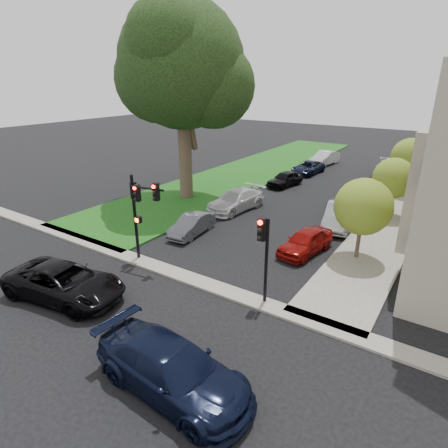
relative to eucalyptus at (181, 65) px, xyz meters
The scene contains 22 objects.
ground 18.48m from the eucalyptus, 54.87° to the right, with size 140.00×140.00×0.00m, color black.
grass_strip 15.28m from the eucalyptus, 90.72° to the left, with size 8.00×44.00×0.12m, color #124110.
sidewalk_right 21.84m from the eucalyptus, 36.17° to the left, with size 3.50×44.00×0.12m, color slate.
sidewalk_cross 17.14m from the eucalyptus, 50.09° to the right, with size 60.00×1.00×0.12m, color slate.
eucalyptus is the anchor object (origin of this frame).
small_tree_a 17.08m from the eucalyptus, 13.70° to the right, with size 3.04×3.04×4.56m.
small_tree_b 17.34m from the eucalyptus, 16.32° to the left, with size 2.85×2.85×4.27m.
small_tree_c 20.04m from the eucalyptus, 36.64° to the left, with size 3.19×3.19×4.79m.
traffic_signal_main 13.59m from the eucalyptus, 62.33° to the right, with size 2.34×0.61×4.78m.
traffic_signal_secondary 18.04m from the eucalyptus, 39.21° to the right, with size 0.52×0.42×4.02m.
car_cross_near 18.44m from the eucalyptus, 71.06° to the right, with size 2.62×5.67×1.58m, color black.
car_cross_far 22.82m from the eucalyptus, 52.16° to the right, with size 2.31×5.69×1.65m, color black.
car_parked_0 16.27m from the eucalyptus, 20.11° to the right, with size 1.65×4.11×1.40m, color maroon.
car_parked_1 15.82m from the eucalyptus, ahead, with size 1.63×4.68×1.54m, color #999BA0.
car_parked_2 16.16m from the eucalyptus, 19.87° to the left, with size 2.45×5.31×1.47m, color #3F4247.
car_parked_3 19.97m from the eucalyptus, 43.82° to the left, with size 1.64×4.06×1.38m, color maroon.
car_parked_4 22.97m from the eucalyptus, 53.78° to the left, with size 2.13×5.23×1.52m, color #999BA0.
car_parked_5 12.47m from the eucalyptus, 48.31° to the right, with size 1.36×3.89×1.28m, color #3F4247.
car_parked_6 10.75m from the eucalyptus, ahead, with size 2.16×5.31×1.54m, color silver.
car_parked_7 13.44m from the eucalyptus, 55.42° to the left, with size 1.63×4.06×1.38m, color black.
car_parked_8 17.47m from the eucalyptus, 68.80° to the left, with size 2.14×4.64×1.29m, color black.
car_parked_9 21.68m from the eucalyptus, 74.45° to the left, with size 1.63×4.66×1.54m, color silver.
Camera 1 is at (10.40, -10.67, 9.36)m, focal length 30.00 mm.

